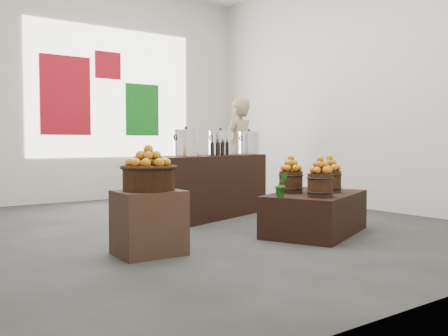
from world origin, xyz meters
TOP-DOWN VIEW (x-y plane):
  - ground at (0.00, 0.00)m, footprint 7.00×7.00m
  - back_wall at (0.00, 3.50)m, footprint 6.00×0.04m
  - back_opening at (0.30, 3.48)m, footprint 3.20×0.02m
  - deco_red_left at (-0.60, 3.47)m, footprint 0.90×0.04m
  - deco_green_right at (0.90, 3.47)m, footprint 0.70×0.04m
  - deco_red_upper at (0.20, 3.47)m, footprint 0.50×0.04m
  - crate at (-1.36, -1.10)m, footprint 0.64×0.53m
  - wicker_basket at (-1.36, -1.10)m, footprint 0.49×0.49m
  - apples_in_basket at (-1.36, -1.10)m, footprint 0.38×0.38m
  - display_table at (0.74, -1.27)m, footprint 1.61×1.34m
  - apple_bucket_front_left at (0.46, -1.61)m, footprint 0.28×0.28m
  - apples_in_bucket_front_left at (0.46, -1.61)m, footprint 0.21×0.21m
  - apple_bucket_front_right at (0.95, -1.30)m, footprint 0.28×0.28m
  - apples_in_bucket_front_right at (0.95, -1.30)m, footprint 0.21×0.21m
  - apple_bucket_rear at (0.51, -1.09)m, footprint 0.28×0.28m
  - apples_in_bucket_rear at (0.51, -1.09)m, footprint 0.21×0.21m
  - herb_garnish_right at (1.09, -0.97)m, footprint 0.32×0.30m
  - herb_garnish_left at (0.13, -1.35)m, footprint 0.18×0.17m
  - counter at (0.40, 0.52)m, footprint 2.27×1.34m
  - stock_pot_left at (-0.02, 0.38)m, footprint 0.34×0.34m
  - stock_pot_center at (0.73, 0.63)m, footprint 0.34×0.34m
  - stock_pot_right at (1.48, 0.88)m, footprint 0.34×0.34m
  - oil_cruets at (0.47, 0.31)m, footprint 0.32×0.16m
  - shopper at (1.82, 1.61)m, footprint 0.75×0.58m

SIDE VIEW (x-z plane):
  - ground at x=0.00m, z-range 0.00..0.00m
  - display_table at x=0.74m, z-range 0.00..0.48m
  - crate at x=-1.36m, z-range 0.00..0.61m
  - counter at x=0.40m, z-range 0.00..0.89m
  - apple_bucket_front_left at x=0.46m, z-range 0.48..0.73m
  - apple_bucket_front_right at x=0.95m, z-range 0.48..0.73m
  - apple_bucket_rear at x=0.51m, z-range 0.48..0.73m
  - herb_garnish_left at x=0.13m, z-range 0.48..0.75m
  - herb_garnish_right at x=1.09m, z-range 0.48..0.78m
  - wicker_basket at x=-1.36m, z-range 0.61..0.84m
  - apples_in_bucket_front_left at x=0.46m, z-range 0.73..0.92m
  - apples_in_bucket_front_right at x=0.95m, z-range 0.73..0.92m
  - apples_in_bucket_rear at x=0.51m, z-range 0.73..0.92m
  - shopper at x=1.82m, z-range 0.00..1.84m
  - apples_in_basket at x=-1.36m, z-range 0.84..1.04m
  - oil_cruets at x=0.47m, z-range 0.89..1.13m
  - stock_pot_left at x=-0.02m, z-range 0.89..1.22m
  - stock_pot_center at x=0.73m, z-range 0.89..1.22m
  - stock_pot_right at x=1.48m, z-range 0.89..1.22m
  - deco_green_right at x=0.90m, z-range 1.20..2.20m
  - deco_red_left at x=-0.60m, z-range 1.20..2.60m
  - back_wall at x=0.00m, z-range 0.00..4.00m
  - back_opening at x=0.30m, z-range 0.80..3.20m
  - deco_red_upper at x=0.20m, z-range 2.25..2.75m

